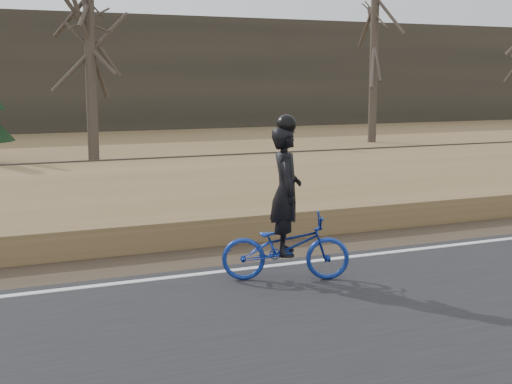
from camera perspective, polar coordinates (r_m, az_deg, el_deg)
name	(u,v)px	position (r m, az deg, el deg)	size (l,w,h in m)	color
shoulder	(481,229)	(13.59, 17.58, -2.80)	(120.00, 1.60, 0.04)	#473A2B
embankment	(388,193)	(15.89, 10.54, -0.12)	(120.00, 5.00, 0.44)	olive
ballast	(308,172)	(19.12, 4.18, 1.57)	(120.00, 3.00, 0.45)	slate
railroad	(308,161)	(19.09, 4.20, 2.47)	(120.00, 2.40, 0.29)	black
treeline_backdrop	(120,73)	(39.78, -10.80, 9.34)	(120.00, 4.00, 6.00)	#383328
cyclist	(286,228)	(9.44, 2.39, -2.86)	(1.79, 1.17, 2.20)	navy
bare_tree_near_left	(90,52)	(23.71, -13.13, 10.84)	(0.36, 0.36, 7.08)	#483E34
bare_tree_center	(374,42)	(31.12, 9.44, 11.72)	(0.36, 0.36, 8.42)	#483E34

